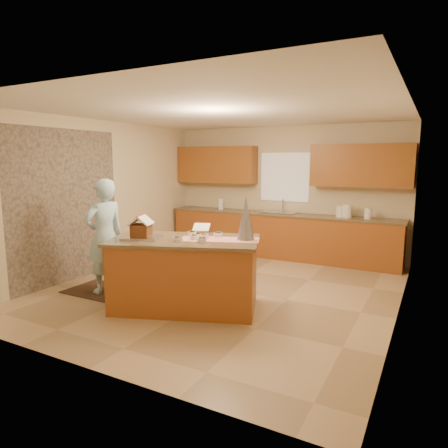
# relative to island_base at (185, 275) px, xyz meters

# --- Properties ---
(floor) EXTENTS (5.50, 5.50, 0.00)m
(floor) POSITION_rel_island_base_xyz_m (0.09, 0.95, -0.46)
(floor) COLOR tan
(floor) RESTS_ON ground
(ceiling) EXTENTS (5.50, 5.50, 0.00)m
(ceiling) POSITION_rel_island_base_xyz_m (0.09, 0.95, 2.24)
(ceiling) COLOR silver
(ceiling) RESTS_ON floor
(wall_back) EXTENTS (5.50, 5.50, 0.00)m
(wall_back) POSITION_rel_island_base_xyz_m (0.09, 3.70, 0.89)
(wall_back) COLOR beige
(wall_back) RESTS_ON floor
(wall_front) EXTENTS (5.50, 5.50, 0.00)m
(wall_front) POSITION_rel_island_base_xyz_m (0.09, -1.80, 0.89)
(wall_front) COLOR beige
(wall_front) RESTS_ON floor
(wall_left) EXTENTS (5.50, 5.50, 0.00)m
(wall_left) POSITION_rel_island_base_xyz_m (-2.41, 0.95, 0.89)
(wall_left) COLOR beige
(wall_left) RESTS_ON floor
(wall_right) EXTENTS (5.50, 5.50, 0.00)m
(wall_right) POSITION_rel_island_base_xyz_m (2.59, 0.95, 0.89)
(wall_right) COLOR beige
(wall_right) RESTS_ON floor
(stone_accent) EXTENTS (0.00, 2.50, 2.50)m
(stone_accent) POSITION_rel_island_base_xyz_m (-2.39, 0.15, 0.79)
(stone_accent) COLOR gray
(stone_accent) RESTS_ON wall_left
(window_curtain) EXTENTS (1.05, 0.03, 1.00)m
(window_curtain) POSITION_rel_island_base_xyz_m (0.09, 3.67, 1.19)
(window_curtain) COLOR white
(window_curtain) RESTS_ON wall_back
(back_counter_base) EXTENTS (4.80, 0.60, 0.88)m
(back_counter_base) POSITION_rel_island_base_xyz_m (0.09, 3.40, -0.02)
(back_counter_base) COLOR brown
(back_counter_base) RESTS_ON floor
(back_counter_top) EXTENTS (4.85, 0.63, 0.04)m
(back_counter_top) POSITION_rel_island_base_xyz_m (0.09, 3.40, 0.44)
(back_counter_top) COLOR brown
(back_counter_top) RESTS_ON back_counter_base
(upper_cabinet_left) EXTENTS (1.85, 0.35, 0.80)m
(upper_cabinet_left) POSITION_rel_island_base_xyz_m (-1.46, 3.52, 1.44)
(upper_cabinet_left) COLOR #95581F
(upper_cabinet_left) RESTS_ON wall_back
(upper_cabinet_right) EXTENTS (1.85, 0.35, 0.80)m
(upper_cabinet_right) POSITION_rel_island_base_xyz_m (1.64, 3.52, 1.44)
(upper_cabinet_right) COLOR #95581F
(upper_cabinet_right) RESTS_ON wall_back
(sink) EXTENTS (0.70, 0.45, 0.12)m
(sink) POSITION_rel_island_base_xyz_m (0.09, 3.40, 0.43)
(sink) COLOR silver
(sink) RESTS_ON back_counter_top
(faucet) EXTENTS (0.03, 0.03, 0.28)m
(faucet) POSITION_rel_island_base_xyz_m (0.09, 3.58, 0.60)
(faucet) COLOR silver
(faucet) RESTS_ON back_counter_top
(island_base) EXTENTS (2.09, 1.54, 0.92)m
(island_base) POSITION_rel_island_base_xyz_m (0.00, 0.00, 0.00)
(island_base) COLOR brown
(island_base) RESTS_ON floor
(island_top) EXTENTS (2.20, 1.64, 0.04)m
(island_top) POSITION_rel_island_base_xyz_m (0.00, -0.00, 0.48)
(island_top) COLOR brown
(island_top) RESTS_ON island_base
(table_runner) EXTENTS (1.11, 0.72, 0.01)m
(table_runner) POSITION_rel_island_base_xyz_m (0.44, 0.16, 0.50)
(table_runner) COLOR red
(table_runner) RESTS_ON island_top
(baking_tray) EXTENTS (0.57, 0.50, 0.03)m
(baking_tray) POSITION_rel_island_base_xyz_m (-0.52, -0.25, 0.51)
(baking_tray) COLOR silver
(baking_tray) RESTS_ON island_top
(cookbook) EXTENTS (0.28, 0.25, 0.10)m
(cookbook) POSITION_rel_island_base_xyz_m (0.01, 0.43, 0.59)
(cookbook) COLOR white
(cookbook) RESTS_ON island_top
(tinsel_tree) EXTENTS (0.30, 0.30, 0.57)m
(tinsel_tree) POSITION_rel_island_base_xyz_m (0.74, 0.33, 0.79)
(tinsel_tree) COLOR #B1B1BD
(tinsel_tree) RESTS_ON island_top
(rug) EXTENTS (1.17, 0.76, 0.01)m
(rug) POSITION_rel_island_base_xyz_m (-1.48, -0.01, -0.45)
(rug) COLOR black
(rug) RESTS_ON floor
(boy) EXTENTS (0.57, 0.72, 1.72)m
(boy) POSITION_rel_island_base_xyz_m (-1.43, -0.01, 0.41)
(boy) COLOR #A8D8EF
(boy) RESTS_ON rug
(canister_a) EXTENTS (0.16, 0.16, 0.22)m
(canister_a) POSITION_rel_island_base_xyz_m (1.32, 3.40, 0.57)
(canister_a) COLOR white
(canister_a) RESTS_ON back_counter_top
(canister_b) EXTENTS (0.18, 0.18, 0.25)m
(canister_b) POSITION_rel_island_base_xyz_m (1.44, 3.40, 0.59)
(canister_b) COLOR white
(canister_b) RESTS_ON back_counter_top
(canister_c) EXTENTS (0.14, 0.14, 0.20)m
(canister_c) POSITION_rel_island_base_xyz_m (1.83, 3.40, 0.56)
(canister_c) COLOR white
(canister_c) RESTS_ON back_counter_top
(paper_towel) EXTENTS (0.11, 0.11, 0.24)m
(paper_towel) POSITION_rel_island_base_xyz_m (-1.30, 3.40, 0.58)
(paper_towel) COLOR white
(paper_towel) RESTS_ON back_counter_top
(gingerbread_house) EXTENTS (0.37, 0.37, 0.29)m
(gingerbread_house) POSITION_rel_island_base_xyz_m (-0.52, -0.25, 0.64)
(gingerbread_house) COLOR brown
(gingerbread_house) RESTS_ON baking_tray
(candy_bowls) EXTENTS (0.48, 0.65, 0.06)m
(candy_bowls) POSITION_rel_island_base_xyz_m (0.16, 0.09, 0.53)
(candy_bowls) COLOR green
(candy_bowls) RESTS_ON island_top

